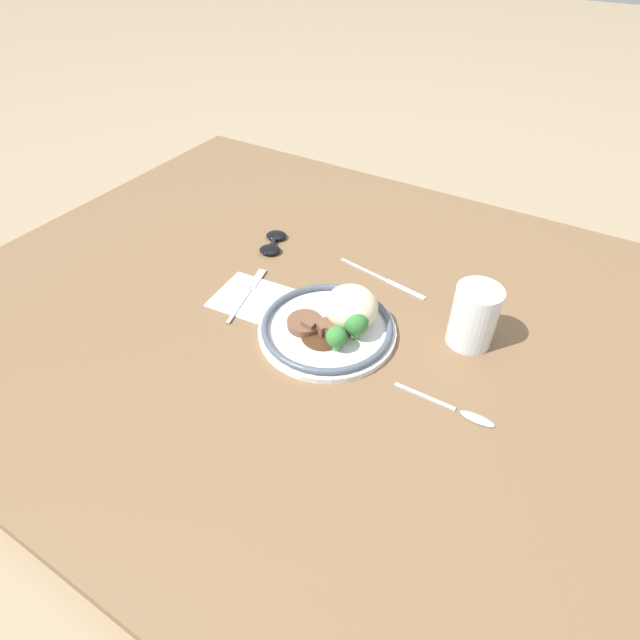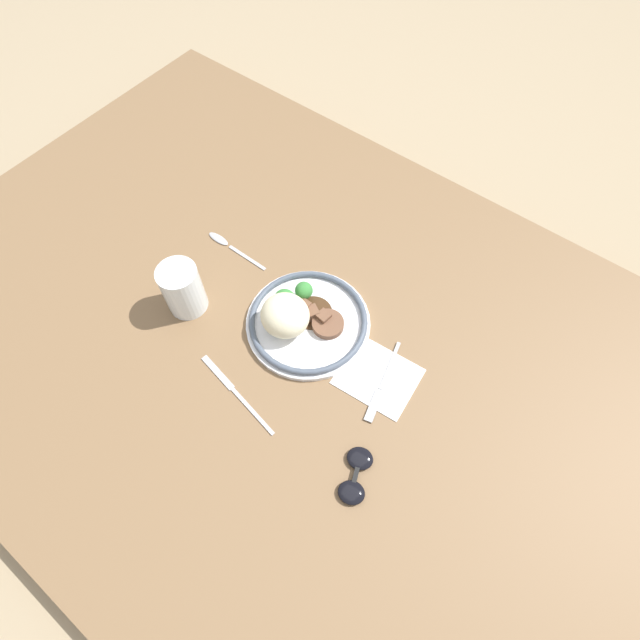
# 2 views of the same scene
# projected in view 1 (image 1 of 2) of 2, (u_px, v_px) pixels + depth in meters

# --- Properties ---
(ground_plane) EXTENTS (8.00, 8.00, 0.00)m
(ground_plane) POSITION_uv_depth(u_px,v_px,m) (358.00, 344.00, 0.94)
(ground_plane) COLOR #998466
(dining_table) EXTENTS (1.59, 1.13, 0.05)m
(dining_table) POSITION_uv_depth(u_px,v_px,m) (359.00, 334.00, 0.92)
(dining_table) COLOR brown
(dining_table) RESTS_ON ground
(napkin) EXTENTS (0.15, 0.13, 0.00)m
(napkin) POSITION_uv_depth(u_px,v_px,m) (252.00, 298.00, 0.96)
(napkin) COLOR white
(napkin) RESTS_ON dining_table
(plate) EXTENTS (0.25, 0.25, 0.09)m
(plate) POSITION_uv_depth(u_px,v_px,m) (335.00, 322.00, 0.87)
(plate) COLOR white
(plate) RESTS_ON dining_table
(juice_glass) EXTENTS (0.08, 0.08, 0.11)m
(juice_glass) POSITION_uv_depth(u_px,v_px,m) (473.00, 319.00, 0.84)
(juice_glass) COLOR orange
(juice_glass) RESTS_ON dining_table
(fork) EXTENTS (0.05, 0.17, 0.00)m
(fork) POSITION_uv_depth(u_px,v_px,m) (250.00, 289.00, 0.98)
(fork) COLOR #ADADB2
(fork) RESTS_ON napkin
(knife) EXTENTS (0.20, 0.04, 0.00)m
(knife) POSITION_uv_depth(u_px,v_px,m) (385.00, 280.00, 1.00)
(knife) COLOR #ADADB2
(knife) RESTS_ON dining_table
(spoon) EXTENTS (0.16, 0.02, 0.01)m
(spoon) POSITION_uv_depth(u_px,v_px,m) (464.00, 413.00, 0.75)
(spoon) COLOR #ADADB2
(spoon) RESTS_ON dining_table
(sunglasses) EXTENTS (0.08, 0.11, 0.01)m
(sunglasses) POSITION_uv_depth(u_px,v_px,m) (273.00, 243.00, 1.10)
(sunglasses) COLOR black
(sunglasses) RESTS_ON dining_table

